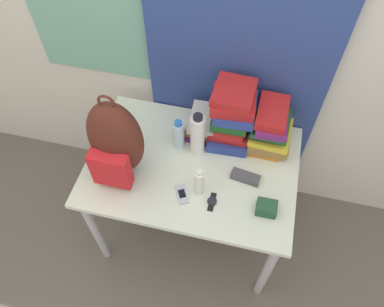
# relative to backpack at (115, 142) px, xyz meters

# --- Properties ---
(ground_plane) EXTENTS (12.00, 12.00, 0.00)m
(ground_plane) POSITION_rel_backpack_xyz_m (0.35, -0.28, -1.00)
(ground_plane) COLOR #665B51
(wall_back) EXTENTS (6.00, 0.06, 2.50)m
(wall_back) POSITION_rel_backpack_xyz_m (0.35, 0.58, 0.25)
(wall_back) COLOR silver
(wall_back) RESTS_ON ground_plane
(curtain_blue) EXTENTS (0.95, 0.04, 2.50)m
(curtain_blue) POSITION_rel_backpack_xyz_m (0.49, 0.53, 0.25)
(curtain_blue) COLOR navy
(curtain_blue) RESTS_ON ground_plane
(desk) EXTENTS (1.12, 0.78, 0.77)m
(desk) POSITION_rel_backpack_xyz_m (0.35, 0.11, -0.33)
(desk) COLOR silver
(desk) RESTS_ON ground_plane
(backpack) EXTENTS (0.28, 0.25, 0.53)m
(backpack) POSITION_rel_backpack_xyz_m (0.00, 0.00, 0.00)
(backpack) COLOR #512319
(backpack) RESTS_ON desk
(book_stack_left) EXTENTS (0.19, 0.24, 0.12)m
(book_stack_left) POSITION_rel_backpack_xyz_m (0.36, 0.35, -0.17)
(book_stack_left) COLOR #6B2370
(book_stack_left) RESTS_ON desk
(book_stack_center) EXTENTS (0.24, 0.28, 0.36)m
(book_stack_center) POSITION_rel_backpack_xyz_m (0.51, 0.35, -0.06)
(book_stack_center) COLOR navy
(book_stack_center) RESTS_ON desk
(book_stack_right) EXTENTS (0.23, 0.27, 0.27)m
(book_stack_right) POSITION_rel_backpack_xyz_m (0.72, 0.35, -0.10)
(book_stack_right) COLOR orange
(book_stack_right) RESTS_ON desk
(water_bottle) EXTENTS (0.06, 0.06, 0.20)m
(water_bottle) POSITION_rel_backpack_xyz_m (0.25, 0.22, -0.14)
(water_bottle) COLOR silver
(water_bottle) RESTS_ON desk
(sports_bottle) EXTENTS (0.08, 0.08, 0.29)m
(sports_bottle) POSITION_rel_backpack_xyz_m (0.36, 0.20, -0.09)
(sports_bottle) COLOR white
(sports_bottle) RESTS_ON desk
(sunscreen_bottle) EXTENTS (0.04, 0.04, 0.18)m
(sunscreen_bottle) POSITION_rel_backpack_xyz_m (0.43, -0.04, -0.14)
(sunscreen_bottle) COLOR white
(sunscreen_bottle) RESTS_ON desk
(cell_phone) EXTENTS (0.09, 0.12, 0.02)m
(cell_phone) POSITION_rel_backpack_xyz_m (0.35, -0.09, -0.22)
(cell_phone) COLOR #B7BCC6
(cell_phone) RESTS_ON desk
(sunglasses_case) EXTENTS (0.16, 0.08, 0.04)m
(sunglasses_case) POSITION_rel_backpack_xyz_m (0.64, 0.09, -0.21)
(sunglasses_case) COLOR #47474C
(sunglasses_case) RESTS_ON desk
(camera_pouch) EXTENTS (0.10, 0.08, 0.06)m
(camera_pouch) POSITION_rel_backpack_xyz_m (0.77, -0.07, -0.20)
(camera_pouch) COLOR #234C33
(camera_pouch) RESTS_ON desk
(wristwatch) EXTENTS (0.05, 0.11, 0.01)m
(wristwatch) POSITION_rel_backpack_xyz_m (0.50, -0.09, -0.23)
(wristwatch) COLOR black
(wristwatch) RESTS_ON desk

